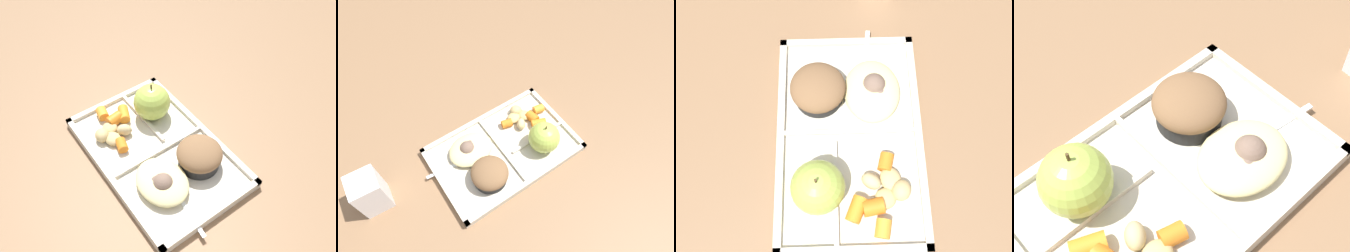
% 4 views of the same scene
% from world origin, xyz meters
% --- Properties ---
extents(ground, '(6.00, 6.00, 0.00)m').
position_xyz_m(ground, '(0.00, 0.00, 0.00)').
color(ground, '#846042').
extents(lunch_tray, '(0.36, 0.23, 0.02)m').
position_xyz_m(lunch_tray, '(-0.00, 0.00, 0.01)').
color(lunch_tray, beige).
rests_on(lunch_tray, ground).
extents(green_apple, '(0.08, 0.08, 0.09)m').
position_xyz_m(green_apple, '(-0.09, 0.05, 0.05)').
color(green_apple, '#A8C14C').
rests_on(green_apple, lunch_tray).
extents(bran_muffin, '(0.09, 0.09, 0.05)m').
position_xyz_m(bran_muffin, '(0.07, 0.05, 0.04)').
color(bran_muffin, black).
rests_on(bran_muffin, lunch_tray).
extents(carrot_slice_back, '(0.03, 0.03, 0.02)m').
position_xyz_m(carrot_slice_back, '(-0.11, -0.03, 0.02)').
color(carrot_slice_back, orange).
rests_on(carrot_slice_back, lunch_tray).
extents(carrot_slice_diagonal, '(0.03, 0.03, 0.02)m').
position_xyz_m(carrot_slice_diagonal, '(-0.05, -0.05, 0.02)').
color(carrot_slice_diagonal, orange).
rests_on(carrot_slice_diagonal, lunch_tray).
extents(carrot_slice_edge, '(0.03, 0.03, 0.02)m').
position_xyz_m(carrot_slice_edge, '(-0.15, -0.04, 0.02)').
color(carrot_slice_edge, orange).
rests_on(carrot_slice_edge, lunch_tray).
extents(carrot_slice_tilted, '(0.04, 0.04, 0.02)m').
position_xyz_m(carrot_slice_tilted, '(-0.12, -0.01, 0.02)').
color(carrot_slice_tilted, orange).
rests_on(carrot_slice_tilted, lunch_tray).
extents(potato_chunk_large, '(0.04, 0.04, 0.03)m').
position_xyz_m(potato_chunk_large, '(-0.08, -0.03, 0.03)').
color(potato_chunk_large, tan).
rests_on(potato_chunk_large, lunch_tray).
extents(potato_chunk_golden, '(0.03, 0.03, 0.02)m').
position_xyz_m(potato_chunk_golden, '(-0.10, -0.05, 0.02)').
color(potato_chunk_golden, tan).
rests_on(potato_chunk_golden, lunch_tray).
extents(potato_chunk_wedge, '(0.04, 0.04, 0.02)m').
position_xyz_m(potato_chunk_wedge, '(-0.07, -0.06, 0.02)').
color(potato_chunk_wedge, tan).
rests_on(potato_chunk_wedge, lunch_tray).
extents(potato_chunk_browned, '(0.04, 0.04, 0.03)m').
position_xyz_m(potato_chunk_browned, '(-0.09, -0.07, 0.03)').
color(potato_chunk_browned, tan).
rests_on(potato_chunk_browned, lunch_tray).
extents(egg_noodle_pile, '(0.11, 0.09, 0.03)m').
position_xyz_m(egg_noodle_pile, '(0.07, -0.04, 0.03)').
color(egg_noodle_pile, beige).
rests_on(egg_noodle_pile, lunch_tray).
extents(meatball_side, '(0.04, 0.04, 0.04)m').
position_xyz_m(meatball_side, '(0.08, -0.04, 0.03)').
color(meatball_side, '#755B4C').
rests_on(meatball_side, lunch_tray).
extents(meatball_center, '(0.03, 0.03, 0.03)m').
position_xyz_m(meatball_center, '(0.07, -0.05, 0.03)').
color(meatball_center, '#755B4C').
rests_on(meatball_center, lunch_tray).
extents(meatball_front, '(0.03, 0.03, 0.03)m').
position_xyz_m(meatball_front, '(0.07, -0.04, 0.03)').
color(meatball_front, '#755B4C').
rests_on(meatball_front, lunch_tray).
extents(plastic_fork, '(0.16, 0.03, 0.00)m').
position_xyz_m(plastic_fork, '(0.10, -0.03, 0.01)').
color(plastic_fork, white).
rests_on(plastic_fork, lunch_tray).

